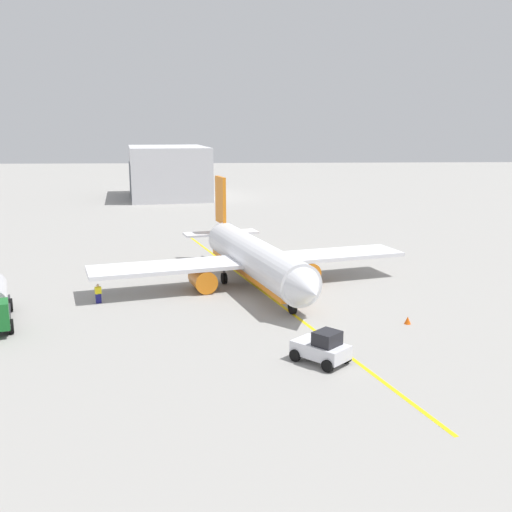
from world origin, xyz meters
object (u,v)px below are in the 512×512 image
(airplane, at_px, (254,259))
(safety_cone_nose, at_px, (408,320))
(pushback_tug, at_px, (322,348))
(refueling_worker, at_px, (98,294))

(airplane, relative_size, safety_cone_nose, 52.73)
(airplane, bearing_deg, pushback_tug, 9.98)
(airplane, height_order, refueling_worker, airplane)
(pushback_tug, height_order, safety_cone_nose, pushback_tug)
(refueling_worker, xyz_separation_m, safety_cone_nose, (6.94, 25.20, -0.53))
(airplane, distance_m, safety_cone_nose, 16.84)
(pushback_tug, relative_size, safety_cone_nose, 6.83)
(airplane, bearing_deg, safety_cone_nose, 42.93)
(safety_cone_nose, bearing_deg, airplane, -137.07)
(refueling_worker, distance_m, safety_cone_nose, 26.14)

